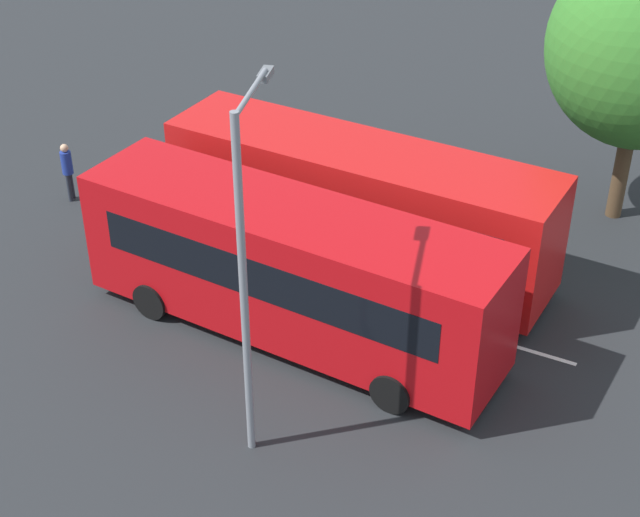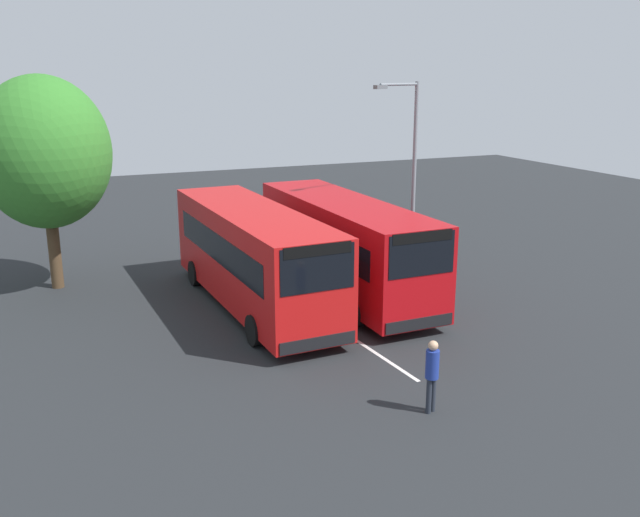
{
  "view_description": "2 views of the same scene",
  "coord_description": "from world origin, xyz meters",
  "px_view_note": "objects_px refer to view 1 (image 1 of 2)",
  "views": [
    {
      "loc": [
        -10.89,
        17.1,
        13.96
      ],
      "look_at": [
        -1.14,
        1.36,
        1.97
      ],
      "focal_mm": 53.68,
      "sensor_mm": 36.0,
      "label": 1
    },
    {
      "loc": [
        21.02,
        -8.36,
        7.82
      ],
      "look_at": [
        0.19,
        0.59,
        1.65
      ],
      "focal_mm": 38.6,
      "sensor_mm": 36.0,
      "label": 2
    }
  ],
  "objects_px": {
    "bus_far_left": "(358,202)",
    "pedestrian": "(67,167)",
    "bus_center_left": "(290,268)",
    "street_lamp": "(246,265)"
  },
  "relations": [
    {
      "from": "bus_far_left",
      "to": "bus_center_left",
      "type": "xyz_separation_m",
      "value": [
        -0.2,
        3.49,
        0.0
      ]
    },
    {
      "from": "bus_far_left",
      "to": "bus_center_left",
      "type": "distance_m",
      "value": 3.5
    },
    {
      "from": "bus_far_left",
      "to": "pedestrian",
      "type": "xyz_separation_m",
      "value": [
        8.89,
        1.48,
        -0.78
      ]
    },
    {
      "from": "bus_far_left",
      "to": "pedestrian",
      "type": "bearing_deg",
      "value": 7.38
    },
    {
      "from": "bus_far_left",
      "to": "bus_center_left",
      "type": "relative_size",
      "value": 1.0
    },
    {
      "from": "bus_far_left",
      "to": "street_lamp",
      "type": "xyz_separation_m",
      "value": [
        -1.54,
        6.91,
        2.46
      ]
    },
    {
      "from": "bus_far_left",
      "to": "pedestrian",
      "type": "height_order",
      "value": "bus_far_left"
    },
    {
      "from": "bus_center_left",
      "to": "pedestrian",
      "type": "distance_m",
      "value": 9.34
    },
    {
      "from": "bus_far_left",
      "to": "street_lamp",
      "type": "distance_m",
      "value": 7.5
    },
    {
      "from": "pedestrian",
      "to": "street_lamp",
      "type": "xyz_separation_m",
      "value": [
        -10.43,
        5.43,
        3.24
      ]
    }
  ]
}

